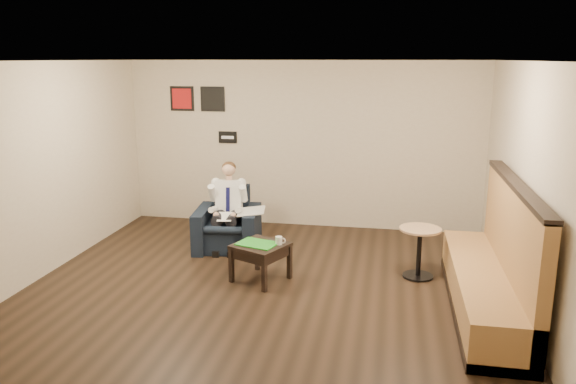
% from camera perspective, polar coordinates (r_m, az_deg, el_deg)
% --- Properties ---
extents(ground, '(6.00, 6.00, 0.00)m').
position_cam_1_polar(ground, '(7.05, -2.59, -10.25)').
color(ground, black).
rests_on(ground, ground).
extents(wall_back, '(6.00, 0.02, 2.80)m').
position_cam_1_polar(wall_back, '(9.51, 1.45, 4.80)').
color(wall_back, beige).
rests_on(wall_back, ground).
extents(wall_front, '(6.00, 0.02, 2.80)m').
position_cam_1_polar(wall_front, '(3.88, -13.06, -8.58)').
color(wall_front, beige).
rests_on(wall_front, ground).
extents(wall_left, '(0.02, 6.00, 2.80)m').
position_cam_1_polar(wall_left, '(7.85, -24.55, 1.73)').
color(wall_left, beige).
rests_on(wall_left, ground).
extents(wall_right, '(0.02, 6.00, 2.80)m').
position_cam_1_polar(wall_right, '(6.61, 23.49, -0.18)').
color(wall_right, beige).
rests_on(wall_right, ground).
extents(ceiling, '(6.00, 6.00, 0.02)m').
position_cam_1_polar(ceiling, '(6.45, -2.86, 13.16)').
color(ceiling, white).
rests_on(ceiling, wall_back).
extents(seating_sign, '(0.32, 0.02, 0.20)m').
position_cam_1_polar(seating_sign, '(9.77, -6.14, 5.55)').
color(seating_sign, black).
rests_on(seating_sign, wall_back).
extents(art_print_left, '(0.42, 0.03, 0.42)m').
position_cam_1_polar(art_print_left, '(9.96, -10.71, 9.31)').
color(art_print_left, red).
rests_on(art_print_left, wall_back).
extents(art_print_right, '(0.42, 0.03, 0.42)m').
position_cam_1_polar(art_print_right, '(9.77, -7.66, 9.35)').
color(art_print_right, black).
rests_on(art_print_right, wall_back).
extents(armchair, '(1.04, 1.04, 0.91)m').
position_cam_1_polar(armchair, '(8.55, -6.18, -2.78)').
color(armchair, black).
rests_on(armchair, ground).
extents(seated_man, '(0.69, 0.95, 1.24)m').
position_cam_1_polar(seated_man, '(8.39, -6.34, -1.90)').
color(seated_man, silver).
rests_on(seated_man, armchair).
extents(lap_papers, '(0.26, 0.33, 0.01)m').
position_cam_1_polar(lap_papers, '(8.31, -6.45, -2.51)').
color(lap_papers, white).
rests_on(lap_papers, seated_man).
extents(newspaper, '(0.47, 0.55, 0.01)m').
position_cam_1_polar(newspaper, '(8.35, -3.75, -1.95)').
color(newspaper, silver).
rests_on(newspaper, armchair).
extents(side_table, '(0.80, 0.80, 0.49)m').
position_cam_1_polar(side_table, '(7.35, -2.80, -7.13)').
color(side_table, black).
rests_on(side_table, ground).
extents(green_folder, '(0.58, 0.48, 0.01)m').
position_cam_1_polar(green_folder, '(7.27, -3.13, -5.25)').
color(green_folder, green).
rests_on(green_folder, side_table).
extents(coffee_mug, '(0.12, 0.12, 0.10)m').
position_cam_1_polar(coffee_mug, '(7.24, -0.94, -4.94)').
color(coffee_mug, white).
rests_on(coffee_mug, side_table).
extents(smartphone, '(0.17, 0.15, 0.01)m').
position_cam_1_polar(smartphone, '(7.37, -1.63, -5.00)').
color(smartphone, black).
rests_on(smartphone, side_table).
extents(banquette, '(0.69, 2.89, 1.48)m').
position_cam_1_polar(banquette, '(6.72, 19.53, -5.49)').
color(banquette, '#9D6F3D').
rests_on(banquette, ground).
extents(cafe_table, '(0.66, 0.66, 0.68)m').
position_cam_1_polar(cafe_table, '(7.61, 13.16, -6.03)').
color(cafe_table, '#A67E5A').
rests_on(cafe_table, ground).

